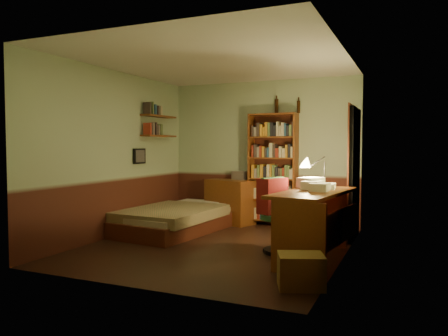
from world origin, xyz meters
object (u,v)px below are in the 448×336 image
at_px(desk_lamp, 325,167).
at_px(bookshelf, 273,170).
at_px(desk, 313,225).
at_px(office_chair, 284,210).
at_px(cardboard_box_b, 305,271).
at_px(mini_stereo, 241,175).
at_px(cardboard_box_a, 301,271).
at_px(dresser, 230,201).
at_px(bed, 178,210).

bearing_deg(desk_lamp, bookshelf, 124.33).
height_order(desk, desk_lamp, desk_lamp).
bearing_deg(office_chair, desk, 6.59).
relative_size(desk, cardboard_box_b, 5.44).
height_order(bookshelf, desk_lamp, bookshelf).
height_order(mini_stereo, cardboard_box_a, mini_stereo).
relative_size(bookshelf, office_chair, 1.74).
distance_m(mini_stereo, office_chair, 2.37).
bearing_deg(office_chair, bookshelf, 135.89).
xyz_separation_m(bookshelf, cardboard_box_a, (1.28, -3.17, -0.83)).
height_order(dresser, mini_stereo, mini_stereo).
bearing_deg(desk_lamp, cardboard_box_a, -92.68).
height_order(office_chair, cardboard_box_b, office_chair).
xyz_separation_m(bed, office_chair, (2.07, -0.83, 0.23)).
bearing_deg(mini_stereo, dresser, -125.11).
bearing_deg(office_chair, cardboard_box_b, -38.42).
relative_size(mini_stereo, cardboard_box_a, 0.64).
bearing_deg(mini_stereo, desk_lamp, -19.52).
distance_m(bed, cardboard_box_a, 3.37).
bearing_deg(desk_lamp, dresser, 140.60).
xyz_separation_m(mini_stereo, office_chair, (1.35, -1.92, -0.31)).
height_order(desk, cardboard_box_a, desk).
height_order(bed, cardboard_box_b, bed).
distance_m(bookshelf, cardboard_box_a, 3.52).
bearing_deg(desk_lamp, office_chair, -136.09).
xyz_separation_m(desk_lamp, office_chair, (-0.43, -0.52, -0.55)).
distance_m(bed, office_chair, 2.24).
distance_m(bed, desk_lamp, 2.64).
height_order(mini_stereo, desk, mini_stereo).
bearing_deg(desk, bookshelf, 127.66).
distance_m(office_chair, cardboard_box_b, 1.28).
relative_size(desk, desk_lamp, 2.98).
distance_m(desk, office_chair, 0.47).
xyz_separation_m(dresser, office_chair, (1.52, -1.80, 0.17)).
relative_size(bed, mini_stereo, 7.92).
bearing_deg(desk_lamp, cardboard_box_b, -92.40).
height_order(dresser, cardboard_box_a, dresser).
bearing_deg(bed, dresser, 67.16).
distance_m(mini_stereo, cardboard_box_a, 3.80).
bearing_deg(desk, cardboard_box_a, -76.00).
relative_size(bookshelf, cardboard_box_b, 6.78).
xyz_separation_m(desk, office_chair, (-0.42, 0.14, 0.14)).
xyz_separation_m(dresser, desk_lamp, (1.96, -1.28, 0.73)).
bearing_deg(mini_stereo, desk, -30.63).
bearing_deg(cardboard_box_a, bookshelf, 111.97).
bearing_deg(dresser, cardboard_box_a, -36.73).
xyz_separation_m(bed, desk_lamp, (2.50, -0.31, 0.79)).
relative_size(desk_lamp, cardboard_box_a, 1.19).
height_order(bookshelf, office_chair, bookshelf).
xyz_separation_m(desk, cardboard_box_a, (0.12, -1.15, -0.26)).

